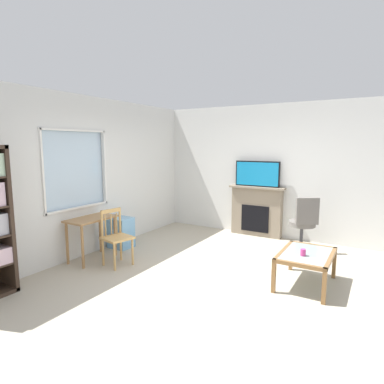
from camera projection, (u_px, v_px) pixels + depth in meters
The scene contains 11 objects.
ground at pixel (215, 280), 4.65m from camera, with size 6.24×6.00×0.02m, color #B2A893.
wall_back_with_window at pixel (91, 177), 5.74m from camera, with size 5.24×0.15×2.75m.
wall_right at pixel (273, 171), 6.73m from camera, with size 0.12×5.20×2.75m, color silver.
desk_under_window at pixel (91, 226), 5.37m from camera, with size 0.81×0.46×0.72m.
wooden_chair at pixel (116, 237), 5.16m from camera, with size 0.49×0.48×0.90m.
plastic_drawer_unit at pixel (121, 233), 6.07m from camera, with size 0.35×0.40×0.57m, color #72ADDB.
fireplace at pixel (256, 211), 6.86m from camera, with size 0.26×1.17×1.06m.
tv at pixel (257, 174), 6.73m from camera, with size 0.06×0.95×0.53m.
office_chair at pixel (304, 221), 5.86m from camera, with size 0.61×0.57×1.00m.
coffee_table at pixel (306, 257), 4.41m from camera, with size 0.96×0.67×0.46m.
sippy_cup at pixel (303, 252), 4.29m from camera, with size 0.07×0.07×0.09m, color #DB3D84.
Camera 1 is at (-3.97, -1.96, 1.91)m, focal length 30.17 mm.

